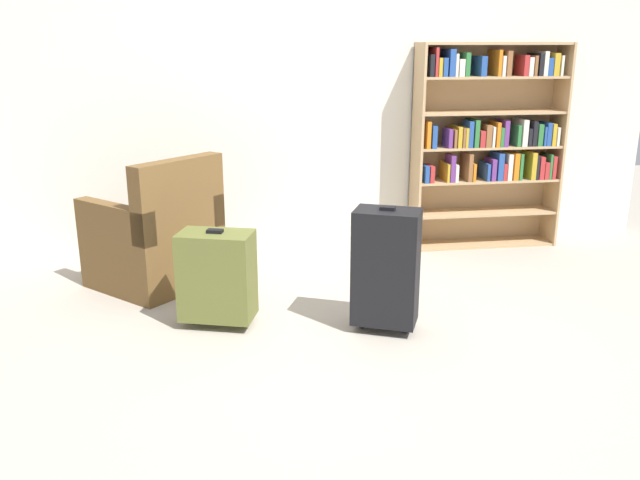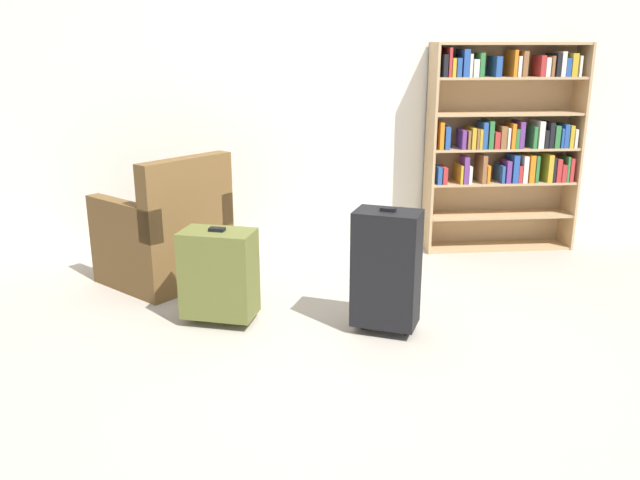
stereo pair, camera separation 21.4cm
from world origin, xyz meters
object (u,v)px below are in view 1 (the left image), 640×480
Objects in this scene: bookshelf at (489,137)px; suitcase_black at (386,267)px; armchair at (157,240)px; mug at (238,278)px; suitcase_olive at (217,276)px.

bookshelf reaches higher than suitcase_black.
armchair reaches higher than suitcase_black.
bookshelf is 2.31m from mug.
suitcase_olive is (-0.13, -0.66, 0.26)m from mug.
suitcase_olive is 0.80× the size of suitcase_black.
suitcase_black reaches higher than mug.
bookshelf is at bearing 31.50° from suitcase_olive.
mug is (0.54, -0.10, -0.27)m from armchair.
suitcase_black is at bearing -128.26° from bookshelf.
bookshelf is at bearing 51.74° from suitcase_black.
armchair is 8.25× the size of mug.
armchair is 1.68× the size of suitcase_olive.
armchair is 0.61m from mug.
suitcase_olive is at bearing 167.28° from suitcase_black.
mug is 0.16× the size of suitcase_black.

